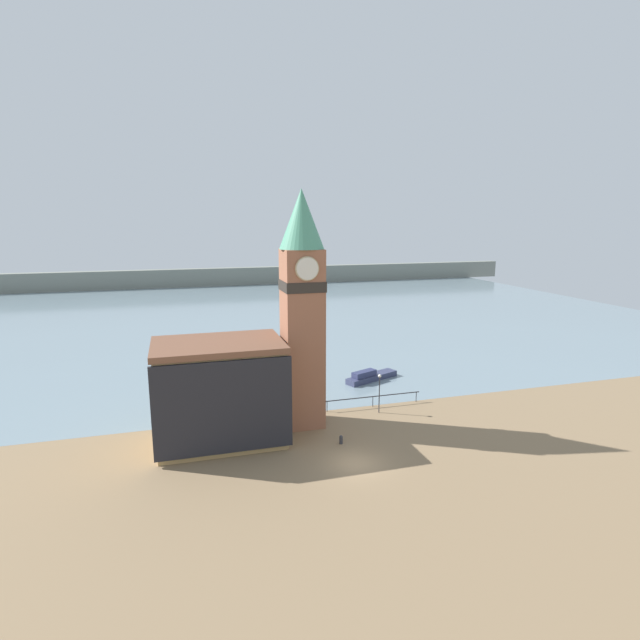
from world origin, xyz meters
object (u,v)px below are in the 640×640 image
Objects in this scene: boat_near at (370,376)px; mooring_bollard_near at (341,439)px; clock_tower at (302,304)px; pier_building at (220,392)px; lamp_post at (379,386)px.

mooring_bollard_near is at bearing -142.38° from boat_near.
clock_tower is 28.65× the size of mooring_bollard_near.
mooring_bollard_near is (2.01, -4.97, -10.79)m from clock_tower.
lamp_post is at bearing 7.43° from pier_building.
clock_tower is 1.97× the size of pier_building.
pier_building is 15.51m from lamp_post.
mooring_bollard_near is (-8.63, -14.96, -0.09)m from boat_near.
clock_tower is at bearing 112.01° from mooring_bollard_near.
lamp_post is (7.76, 0.52, -8.47)m from clock_tower.
pier_building is 2.75× the size of lamp_post.
clock_tower reaches higher than lamp_post.
boat_near is (18.17, 11.46, -3.83)m from pier_building.
clock_tower is 5.41× the size of lamp_post.
clock_tower is at bearing -159.20° from boat_near.
lamp_post is (5.75, 5.49, 2.33)m from mooring_bollard_near.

